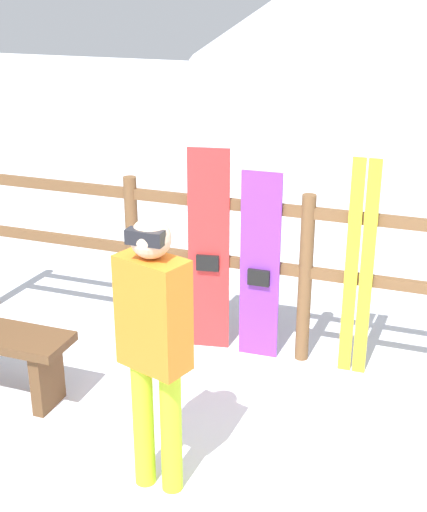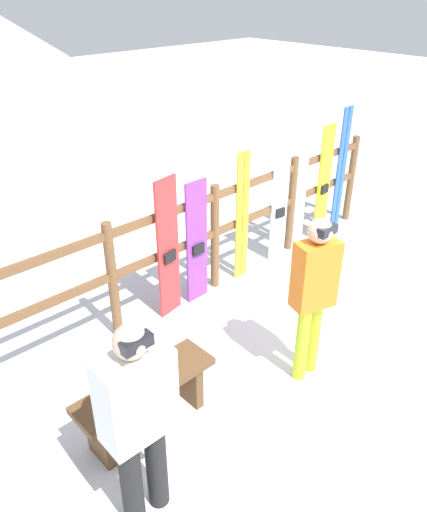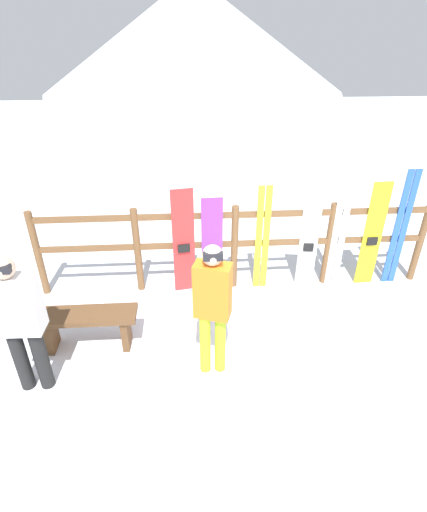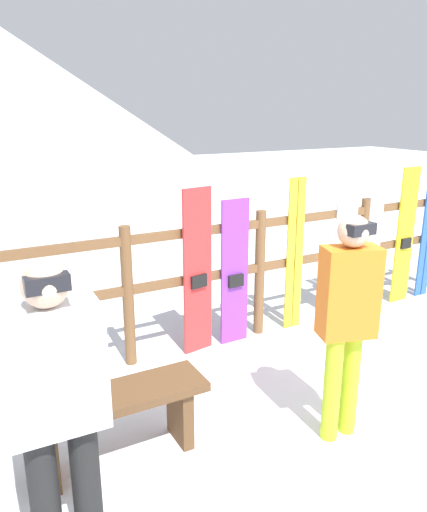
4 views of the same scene
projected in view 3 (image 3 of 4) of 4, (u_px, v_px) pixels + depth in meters
The scene contains 13 objects.
ground_plane at pixel (250, 369), 4.55m from camera, with size 40.00×40.00×0.00m, color white.
mountain_backdrop at pixel (193, 35), 23.58m from camera, with size 18.00×18.00×6.00m.
fence at pixel (235, 240), 5.65m from camera, with size 5.61×0.10×1.28m.
bench at pixel (87, 323), 4.70m from camera, with size 1.18×0.36×0.50m.
person_orange at pixel (213, 302), 4.08m from camera, with size 0.41×0.31×1.59m.
person_white at pixel (19, 318), 3.88m from camera, with size 0.46×0.26×1.60m.
snowboard_red at pixel (184, 243), 5.55m from camera, with size 0.31×0.09×1.57m.
snowboard_purple at pixel (212, 246), 5.60m from camera, with size 0.29×0.06×1.43m.
ski_pair_yellow at pixel (262, 239), 5.61m from camera, with size 0.19×0.02×1.59m.
snowboard_white at pixel (308, 242), 5.68m from camera, with size 0.26×0.08×1.45m.
ski_pair_white at pixel (339, 231), 5.63m from camera, with size 0.19×0.02×1.75m.
snowboard_yellow at pixel (373, 236), 5.70m from camera, with size 0.27×0.06×1.60m.
ski_pair_blue at pixel (400, 229), 5.68m from camera, with size 0.20×0.02×1.76m.
Camera 3 is at (-0.64, -3.27, 3.38)m, focal length 28.00 mm.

